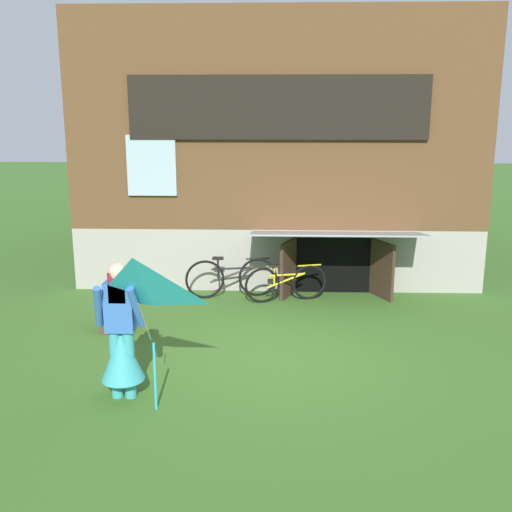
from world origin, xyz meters
The scene contains 7 objects.
ground_plane centered at (0.00, 0.00, 0.00)m, with size 60.00×60.00×0.00m, color #386023.
log_house centered at (0.00, 5.59, 2.58)m, with size 7.76×6.30×5.16m.
person centered at (-1.84, -1.45, 0.71)m, with size 0.61×0.53×1.68m.
kite centered at (-1.53, -1.98, 1.42)m, with size 1.07×0.96×1.80m.
bicycle_yellow centered at (0.16, 2.41, 0.34)m, with size 1.48×0.44×0.69m.
bicycle_black centered at (-0.84, 2.60, 0.38)m, with size 1.67×0.37×0.77m.
wooden_crate centered at (-2.49, 0.79, 0.21)m, with size 0.46×0.40×0.42m, color #4C331E.
Camera 1 is at (0.02, -8.26, 3.45)m, focal length 43.21 mm.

